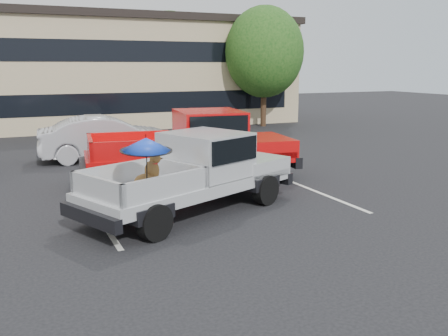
% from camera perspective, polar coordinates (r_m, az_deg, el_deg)
% --- Properties ---
extents(ground, '(90.00, 90.00, 0.00)m').
position_cam_1_polar(ground, '(11.22, 2.96, -6.34)').
color(ground, black).
rests_on(ground, ground).
extents(stripe_left, '(0.12, 5.00, 0.01)m').
position_cam_1_polar(stripe_left, '(12.15, -14.25, -5.26)').
color(stripe_left, silver).
rests_on(stripe_left, ground).
extents(stripe_right, '(0.12, 5.00, 0.01)m').
position_cam_1_polar(stripe_right, '(14.36, 10.04, -2.48)').
color(stripe_right, silver).
rests_on(stripe_right, ground).
extents(motel_building, '(20.40, 8.40, 6.30)m').
position_cam_1_polar(motel_building, '(31.25, -11.55, 10.94)').
color(motel_building, tan).
rests_on(motel_building, ground).
extents(tree_right, '(4.46, 4.46, 6.78)m').
position_cam_1_polar(tree_right, '(29.04, 4.63, 13.07)').
color(tree_right, '#332114').
rests_on(tree_right, ground).
extents(tree_back, '(4.68, 4.68, 7.11)m').
position_cam_1_polar(tree_back, '(35.23, -6.21, 13.11)').
color(tree_back, '#332114').
rests_on(tree_back, ground).
extents(silver_pickup, '(6.00, 4.05, 2.06)m').
position_cam_1_polar(silver_pickup, '(12.02, -2.88, 0.06)').
color(silver_pickup, black).
rests_on(silver_pickup, ground).
extents(red_pickup, '(6.69, 3.02, 2.13)m').
position_cam_1_polar(red_pickup, '(15.18, -2.38, 2.93)').
color(red_pickup, black).
rests_on(red_pickup, ground).
extents(silver_sedan, '(5.06, 2.05, 1.63)m').
position_cam_1_polar(silver_sedan, '(19.12, -13.20, 3.38)').
color(silver_sedan, '#B3B5BA').
rests_on(silver_sedan, ground).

